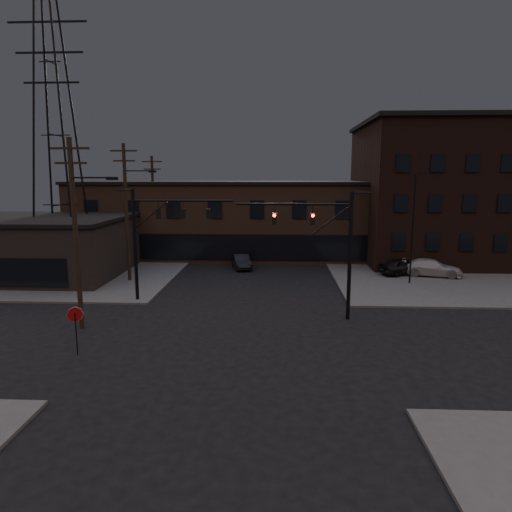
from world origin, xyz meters
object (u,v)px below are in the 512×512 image
Objects in this scene: stop_sign at (75,319)px; parked_car_lot_b at (432,268)px; traffic_signal_near at (332,241)px; traffic_signal_far at (152,232)px; car_crossing at (241,261)px; parked_car_lot_a at (403,266)px.

stop_sign is 0.49× the size of parked_car_lot_b.
traffic_signal_near and traffic_signal_far have the same top height.
stop_sign is 23.05m from car_crossing.
traffic_signal_far is 3.23× the size of stop_sign.
parked_car_lot_a is 1.06× the size of car_crossing.
car_crossing is (-17.16, 3.23, -0.19)m from parked_car_lot_b.
traffic_signal_far is 24.46m from parked_car_lot_b.
stop_sign reaches higher than car_crossing.
parked_car_lot_a is at bearing 24.89° from traffic_signal_far.
traffic_signal_far is at bearing 163.83° from traffic_signal_near.
traffic_signal_near is 17.52m from car_crossing.
car_crossing is (-14.75, 2.79, -0.22)m from parked_car_lot_a.
stop_sign is (-13.36, -6.49, -3.09)m from traffic_signal_near.
parked_car_lot_a is at bearing 94.94° from parked_car_lot_b.
stop_sign is at bearing -154.10° from traffic_signal_near.
traffic_signal_far reaches higher than car_crossing.
parked_car_lot_a is at bearing -23.95° from car_crossing.
parked_car_lot_a reaches higher than parked_car_lot_b.
traffic_signal_far is 10.55m from stop_sign.
traffic_signal_near reaches higher than stop_sign.
parked_car_lot_a is 0.88× the size of parked_car_lot_b.
parked_car_lot_b is 1.21× the size of car_crossing.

